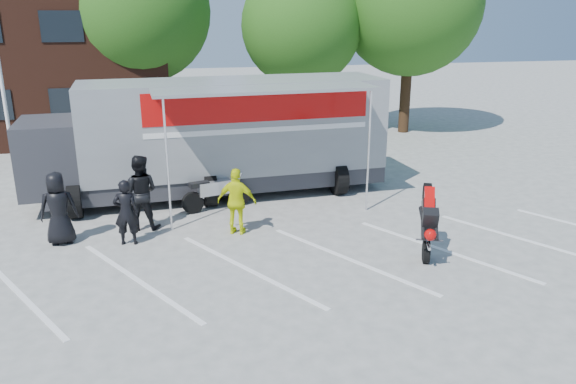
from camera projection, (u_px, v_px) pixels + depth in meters
name	position (u px, v px, depth m)	size (l,w,h in m)	color
ground	(246.00, 291.00, 11.64)	(100.00, 100.00, 0.00)	#ABACA6
parking_bay_lines	(239.00, 270.00, 12.57)	(18.00, 5.00, 0.01)	white
flagpole	(2.00, 28.00, 18.04)	(1.61, 0.12, 8.00)	white
tree_left	(140.00, 11.00, 24.37)	(6.12, 6.12, 8.64)	#382314
tree_mid	(302.00, 26.00, 25.13)	(5.44, 5.44, 7.68)	#382314
tree_right	(411.00, 4.00, 25.46)	(6.46, 6.46, 9.12)	#382314
transporter_truck	(221.00, 193.00, 17.92)	(11.23, 5.41, 3.57)	gray
parked_motorcycle	(217.00, 209.00, 16.47)	(0.71, 2.14, 1.12)	#B8B8BD
stunt_bike_rider	(423.00, 251.00, 13.57)	(0.76, 1.61, 1.90)	black
spectator_leather_a	(58.00, 208.00, 13.78)	(0.90, 0.58, 1.84)	black
spectator_leather_b	(126.00, 212.00, 13.76)	(0.61, 0.40, 1.67)	black
spectator_leather_c	(140.00, 192.00, 14.73)	(0.98, 0.76, 2.01)	black
spectator_hivis	(237.00, 202.00, 14.41)	(1.03, 0.43, 1.75)	#E3F10C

